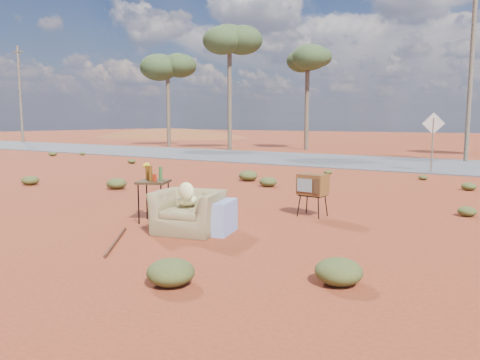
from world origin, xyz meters
The scene contains 14 objects.
ground centered at (0.00, 0.00, 0.00)m, with size 140.00×140.00×0.00m, color maroon.
highway centered at (0.00, 15.00, 0.02)m, with size 140.00×7.00×0.04m, color #565659.
dirt_mound centered at (-30.00, 34.00, 0.00)m, with size 26.00×18.00×2.00m, color brown.
armchair centered at (-0.21, 0.13, 0.45)m, with size 1.40×1.10×0.96m.
tv_unit centered at (0.97, 2.46, 0.64)m, with size 0.56×0.47×0.86m.
side_table centered at (-1.42, 0.40, 0.81)m, with size 0.72×0.72×1.10m.
rusty_bar centered at (-0.84, -1.08, 0.02)m, with size 0.05×0.05×1.71m, color #462112.
road_sign centered at (1.50, 12.00, 1.50)m, with size 0.78×0.06×2.19m.
eucalyptus_far_left centered at (-18.00, 20.00, 5.94)m, with size 3.20×3.20×7.10m.
eucalyptus_left centered at (-12.00, 19.00, 6.92)m, with size 3.20×3.20×8.10m.
eucalyptus_near_left centered at (-8.00, 22.00, 5.45)m, with size 3.20×3.20×6.60m.
utility_pole_west centered at (-32.00, 17.50, 4.15)m, with size 1.40×0.20×8.00m.
utility_pole_center centered at (2.00, 17.50, 4.15)m, with size 1.40×0.20×8.00m.
scrub_patch centered at (-0.82, 4.41, 0.14)m, with size 17.49×8.07×0.33m.
Camera 1 is at (4.68, -6.13, 1.93)m, focal length 35.00 mm.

